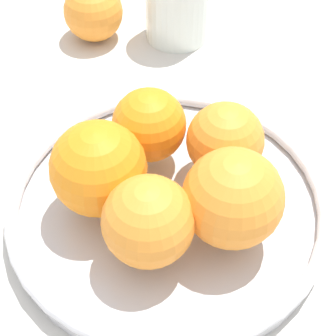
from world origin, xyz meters
The scene contains 4 objects.
ground_plane centered at (0.00, 0.00, 0.00)m, with size 4.00×4.00×0.00m, color beige.
fruit_bowl centered at (0.00, 0.00, 0.01)m, with size 0.29×0.29×0.03m.
orange_pile centered at (0.01, 0.00, 0.06)m, with size 0.19×0.18×0.08m.
stray_orange centered at (-0.25, 0.15, 0.04)m, with size 0.07×0.07×0.07m, color orange.
Camera 1 is at (0.21, -0.24, 0.41)m, focal length 60.00 mm.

